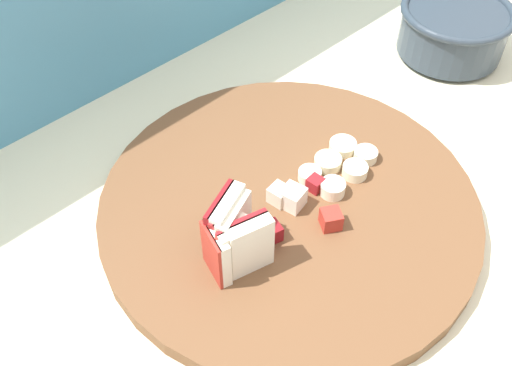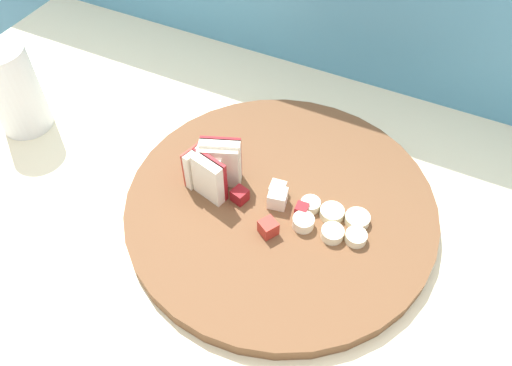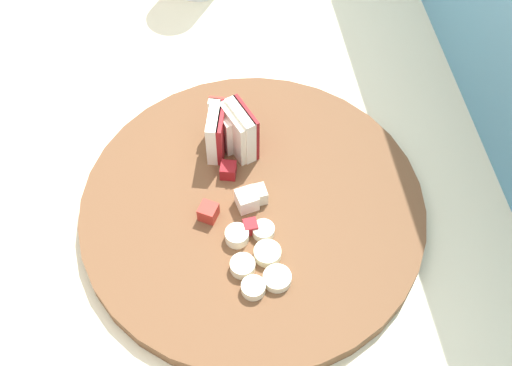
# 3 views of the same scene
# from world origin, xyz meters

# --- Properties ---
(tile_backsplash) EXTENTS (2.40, 0.04, 1.24)m
(tile_backsplash) POSITION_xyz_m (0.00, 0.37, 0.62)
(tile_backsplash) COLOR #4C8EB2
(tile_backsplash) RESTS_ON ground
(cutting_board) EXTENTS (0.38, 0.38, 0.02)m
(cutting_board) POSITION_xyz_m (-0.09, 0.06, 0.89)
(cutting_board) COLOR brown
(cutting_board) RESTS_ON tiled_countertop
(apple_wedge_fan) EXTENTS (0.06, 0.06, 0.07)m
(apple_wedge_fan) POSITION_xyz_m (-0.18, 0.05, 0.93)
(apple_wedge_fan) COLOR maroon
(apple_wedge_fan) RESTS_ON cutting_board
(apple_dice_pile) EXTENTS (0.10, 0.08, 0.02)m
(apple_dice_pile) POSITION_xyz_m (-0.10, 0.05, 0.91)
(apple_dice_pile) COLOR beige
(apple_dice_pile) RESTS_ON cutting_board
(banana_slice_rows) EXTENTS (0.09, 0.06, 0.01)m
(banana_slice_rows) POSITION_xyz_m (-0.03, 0.05, 0.91)
(banana_slice_rows) COLOR white
(banana_slice_rows) RESTS_ON cutting_board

